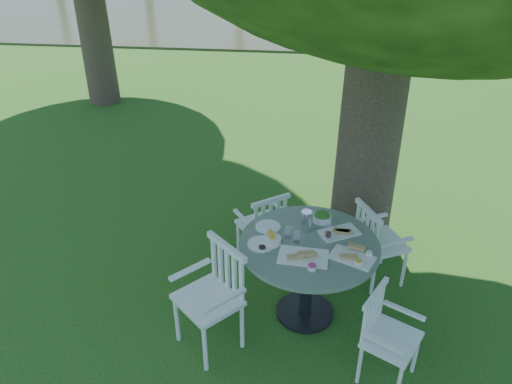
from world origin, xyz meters
TOP-DOWN VIEW (x-y plane):
  - ground at (0.00, 0.00)m, footprint 140.00×140.00m
  - table at (0.58, -0.67)m, footprint 1.27×1.27m
  - chair_ne at (1.25, -0.08)m, footprint 0.59×0.61m
  - chair_nw at (0.11, 0.09)m, footprint 0.61×0.61m
  - chair_sw at (-0.20, -1.07)m, footprint 0.70×0.70m
  - chair_se at (1.21, -1.31)m, footprint 0.56×0.58m
  - tableware at (0.56, -0.61)m, footprint 1.14×0.87m

SIDE VIEW (x-z plane):
  - ground at x=0.00m, z-range 0.00..0.00m
  - chair_se at x=1.21m, z-range 0.08..0.93m
  - chair_nw at x=0.11m, z-range 0.08..0.97m
  - chair_ne at x=1.25m, z-range 0.08..1.00m
  - chair_sw at x=-0.20m, z-range 0.09..1.10m
  - table at x=0.58m, z-range 0.24..1.10m
  - tableware at x=0.56m, z-range 0.79..1.00m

